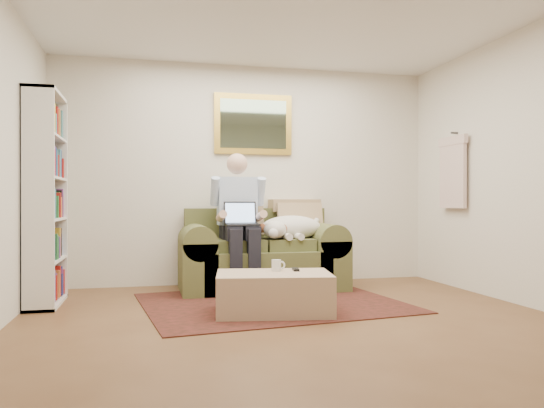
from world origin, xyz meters
name	(u,v)px	position (x,y,z in m)	size (l,w,h in m)	color
room_shell	(296,161)	(0.00, 0.35, 1.30)	(4.51, 5.00, 2.61)	brown
rug	(272,303)	(0.00, 1.17, 0.01)	(2.37, 1.90, 0.01)	black
sofa	(261,261)	(0.07, 2.01, 0.31)	(1.79, 0.91, 1.07)	brown
seated_man	(240,222)	(-0.20, 1.85, 0.75)	(0.59, 0.84, 1.51)	#8CA7D8
laptop	(241,219)	(-0.20, 1.78, 0.79)	(0.35, 0.28, 0.25)	black
sleeping_dog	(291,228)	(0.39, 1.92, 0.68)	(0.74, 0.46, 0.27)	white
ottoman	(274,293)	(-0.10, 0.71, 0.18)	(0.98, 0.62, 0.36)	tan
coffee_mug	(276,265)	(-0.05, 0.82, 0.41)	(0.08, 0.08, 0.10)	white
tv_remote	(296,269)	(0.13, 0.81, 0.37)	(0.05, 0.15, 0.02)	black
bookshelf	(46,199)	(-2.10, 1.60, 1.00)	(0.28, 0.80, 2.00)	white
wall_mirror	(253,124)	(0.07, 2.47, 1.90)	(0.94, 0.04, 0.72)	gold
hanging_shirt	(453,168)	(2.19, 1.60, 1.35)	(0.06, 0.52, 0.90)	beige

